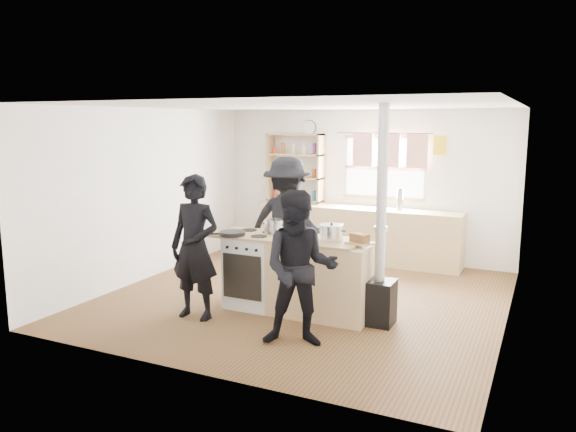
# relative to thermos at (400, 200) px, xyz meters

# --- Properties ---
(ground) EXTENTS (5.00, 5.00, 0.01)m
(ground) POSITION_rel_thermos_xyz_m (-0.70, -2.22, -1.07)
(ground) COLOR brown
(ground) RESTS_ON ground
(back_counter) EXTENTS (3.40, 0.55, 0.90)m
(back_counter) POSITION_rel_thermos_xyz_m (-0.70, 0.00, -0.62)
(back_counter) COLOR tan
(back_counter) RESTS_ON ground
(shelving_unit) EXTENTS (1.00, 0.28, 1.20)m
(shelving_unit) POSITION_rel_thermos_xyz_m (-1.90, 0.12, 0.45)
(shelving_unit) COLOR tan
(shelving_unit) RESTS_ON back_counter
(thermos) EXTENTS (0.10, 0.10, 0.33)m
(thermos) POSITION_rel_thermos_xyz_m (0.00, 0.00, 0.00)
(thermos) COLOR silver
(thermos) RESTS_ON back_counter
(cooking_island) EXTENTS (1.97, 0.64, 0.93)m
(cooking_island) POSITION_rel_thermos_xyz_m (-0.55, -2.77, -0.60)
(cooking_island) COLOR silver
(cooking_island) RESTS_ON ground
(skillet_greens) EXTENTS (0.44, 0.44, 0.05)m
(skillet_greens) POSITION_rel_thermos_xyz_m (-1.33, -2.99, -0.11)
(skillet_greens) COLOR black
(skillet_greens) RESTS_ON cooking_island
(roast_tray) EXTENTS (0.35, 0.30, 0.06)m
(roast_tray) POSITION_rel_thermos_xyz_m (-0.65, -2.77, -0.10)
(roast_tray) COLOR silver
(roast_tray) RESTS_ON cooking_island
(stockpot_stove) EXTENTS (0.25, 0.25, 0.20)m
(stockpot_stove) POSITION_rel_thermos_xyz_m (-0.92, -2.67, -0.05)
(stockpot_stove) COLOR #B3B3B5
(stockpot_stove) RESTS_ON cooking_island
(stockpot_counter) EXTENTS (0.28, 0.28, 0.21)m
(stockpot_counter) POSITION_rel_thermos_xyz_m (-0.13, -2.74, -0.04)
(stockpot_counter) COLOR silver
(stockpot_counter) RESTS_ON cooking_island
(bread_board) EXTENTS (0.34, 0.30, 0.12)m
(bread_board) POSITION_rel_thermos_xyz_m (0.23, -2.79, -0.09)
(bread_board) COLOR tan
(bread_board) RESTS_ON cooking_island
(flue_heater) EXTENTS (0.35, 0.35, 2.50)m
(flue_heater) POSITION_rel_thermos_xyz_m (0.46, -2.75, -0.42)
(flue_heater) COLOR black
(flue_heater) RESTS_ON ground
(person_near_left) EXTENTS (0.63, 0.42, 1.71)m
(person_near_left) POSITION_rel_thermos_xyz_m (-1.56, -3.45, -0.21)
(person_near_left) COLOR black
(person_near_left) RESTS_ON ground
(person_near_right) EXTENTS (0.95, 0.85, 1.63)m
(person_near_right) POSITION_rel_thermos_xyz_m (-0.11, -3.69, -0.25)
(person_near_right) COLOR black
(person_near_right) RESTS_ON ground
(person_far) EXTENTS (1.19, 0.69, 1.83)m
(person_far) POSITION_rel_thermos_xyz_m (-1.12, -1.86, -0.15)
(person_far) COLOR black
(person_far) RESTS_ON ground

